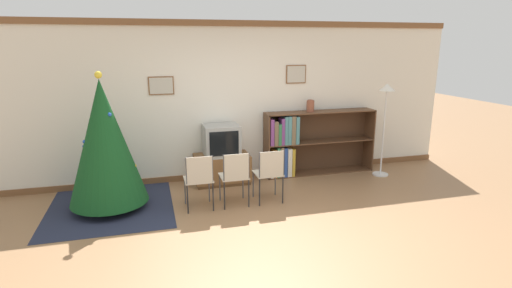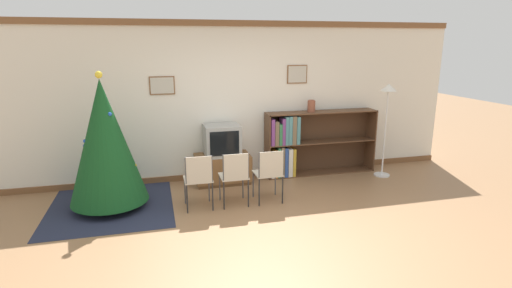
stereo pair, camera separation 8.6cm
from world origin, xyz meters
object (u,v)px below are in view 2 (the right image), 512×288
object	(u,v)px
standing_lamp	(387,106)
vase	(311,106)
folding_chair_left	(199,178)
bookshelf	(299,143)
folding_chair_right	(269,172)
christmas_tree	(105,142)
folding_chair_center	(235,175)
television	(222,140)
tv_console	(223,169)

from	to	relation	value
standing_lamp	vase	bearing A→B (deg)	160.05
folding_chair_left	bookshelf	distance (m)	2.25
folding_chair_right	christmas_tree	bearing A→B (deg)	169.96
vase	folding_chair_center	bearing A→B (deg)	-145.06
bookshelf	vase	xyz separation A→B (m)	(0.21, 0.00, 0.67)
television	folding_chair_left	world-z (taller)	television
folding_chair_left	christmas_tree	bearing A→B (deg)	161.97
television	standing_lamp	xyz separation A→B (m)	(2.86, -0.35, 0.52)
folding_chair_left	bookshelf	world-z (taller)	bookshelf
tv_console	vase	world-z (taller)	vase
christmas_tree	vase	xyz separation A→B (m)	(3.39, 0.73, 0.27)
christmas_tree	folding_chair_center	size ratio (longest dim) A/B	2.39
folding_chair_left	bookshelf	size ratio (longest dim) A/B	0.40
television	folding_chair_right	xyz separation A→B (m)	(0.52, -1.04, -0.28)
tv_console	standing_lamp	bearing A→B (deg)	-7.08
christmas_tree	folding_chair_center	bearing A→B (deg)	-12.91
television	vase	size ratio (longest dim) A/B	2.77
folding_chair_center	folding_chair_right	world-z (taller)	same
folding_chair_center	vase	xyz separation A→B (m)	(1.63, 1.14, 0.78)
standing_lamp	folding_chair_right	bearing A→B (deg)	-163.51
folding_chair_right	bookshelf	distance (m)	1.45
television	christmas_tree	bearing A→B (deg)	-160.20
christmas_tree	folding_chair_right	bearing A→B (deg)	-10.04
folding_chair_center	standing_lamp	bearing A→B (deg)	13.59
christmas_tree	folding_chair_left	distance (m)	1.41
christmas_tree	bookshelf	bearing A→B (deg)	12.86
bookshelf	folding_chair_left	bearing A→B (deg)	-149.72
television	vase	xyz separation A→B (m)	(1.63, 0.09, 0.50)
christmas_tree	folding_chair_left	xyz separation A→B (m)	(1.25, -0.41, -0.51)
vase	bookshelf	bearing A→B (deg)	-179.01
bookshelf	vase	bearing A→B (deg)	0.99
tv_console	folding_chair_right	world-z (taller)	folding_chair_right
christmas_tree	vase	bearing A→B (deg)	12.15
folding_chair_center	folding_chair_right	size ratio (longest dim) A/B	1.00
tv_console	bookshelf	size ratio (longest dim) A/B	0.45
folding_chair_left	standing_lamp	size ratio (longest dim) A/B	0.50
tv_console	folding_chair_left	world-z (taller)	folding_chair_left
tv_console	folding_chair_center	bearing A→B (deg)	-90.00
tv_console	folding_chair_left	xyz separation A→B (m)	(-0.52, -1.04, 0.22)
christmas_tree	vase	world-z (taller)	christmas_tree
vase	television	bearing A→B (deg)	-176.69
bookshelf	television	bearing A→B (deg)	-176.35
christmas_tree	standing_lamp	world-z (taller)	christmas_tree
bookshelf	vase	size ratio (longest dim) A/B	9.70
vase	standing_lamp	bearing A→B (deg)	-19.95
christmas_tree	standing_lamp	bearing A→B (deg)	3.52
christmas_tree	folding_chair_right	size ratio (longest dim) A/B	2.39
folding_chair_left	standing_lamp	bearing A→B (deg)	11.55
folding_chair_center	bookshelf	xyz separation A→B (m)	(1.42, 1.13, 0.11)
folding_chair_right	standing_lamp	distance (m)	2.56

